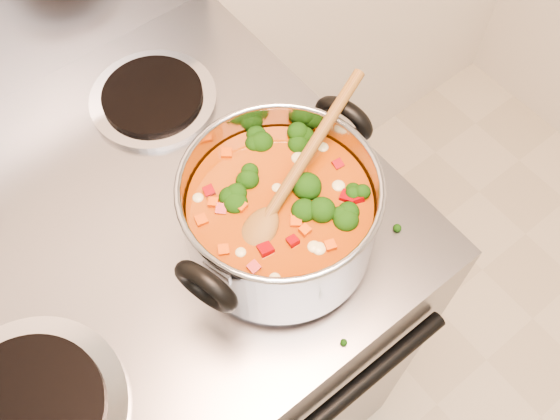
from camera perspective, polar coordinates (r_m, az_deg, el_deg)
name	(u,v)px	position (r m, az deg, el deg)	size (l,w,h in m)	color
electric_range	(158,342)	(1.26, -11.09, -11.73)	(0.75, 0.68, 1.08)	gray
stockpot	(280,215)	(0.74, 0.03, -0.46)	(0.30, 0.23, 0.14)	#A7A7AF
wooden_spoon	(285,189)	(0.71, 0.49, 1.93)	(0.25, 0.11, 0.08)	brown
cooktop_crumbs	(249,235)	(0.81, -2.86, -2.30)	(0.33, 0.23, 0.01)	black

